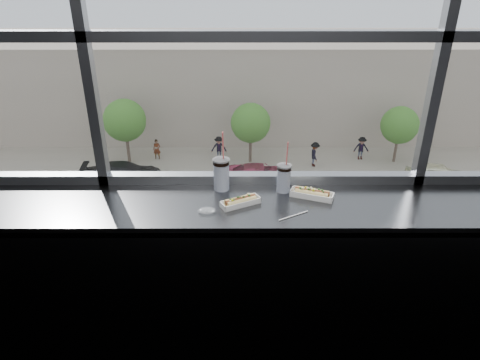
{
  "coord_description": "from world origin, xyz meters",
  "views": [
    {
      "loc": [
        -0.14,
        -0.96,
        2.32
      ],
      "look_at": [
        -0.13,
        1.23,
        1.25
      ],
      "focal_mm": 32.0,
      "sensor_mm": 36.0,
      "label": 1
    }
  ],
  "objects_px": {
    "tree_center": "(251,123)",
    "wrapper": "(207,210)",
    "car_near_d": "(343,235)",
    "tree_left": "(125,120)",
    "car_far_b": "(261,172)",
    "pedestrian_b": "(219,146)",
    "car_far_a": "(123,171)",
    "pedestrian_a": "(157,147)",
    "car_near_b": "(117,236)",
    "pedestrian_d": "(362,146)",
    "hotdog_tray_left": "(241,201)",
    "car_near_c": "(265,238)",
    "soda_cup_left": "(221,173)",
    "hotdog_tray_right": "(312,193)",
    "car_far_c": "(439,171)",
    "tree_right": "(400,125)",
    "loose_straw": "(294,216)",
    "pedestrian_c": "(315,152)",
    "soda_cup_right": "(284,177)"
  },
  "relations": [
    {
      "from": "wrapper",
      "to": "hotdog_tray_right",
      "type": "bearing_deg",
      "value": 16.0
    },
    {
      "from": "loose_straw",
      "to": "hotdog_tray_right",
      "type": "bearing_deg",
      "value": 28.64
    },
    {
      "from": "car_far_a",
      "to": "pedestrian_c",
      "type": "distance_m",
      "value": 13.97
    },
    {
      "from": "car_far_b",
      "to": "soda_cup_left",
      "type": "bearing_deg",
      "value": 175.61
    },
    {
      "from": "car_near_b",
      "to": "pedestrian_b",
      "type": "distance_m",
      "value": 13.34
    },
    {
      "from": "car_far_c",
      "to": "hotdog_tray_left",
      "type": "bearing_deg",
      "value": 156.63
    },
    {
      "from": "soda_cup_left",
      "to": "car_far_a",
      "type": "height_order",
      "value": "soda_cup_left"
    },
    {
      "from": "soda_cup_right",
      "to": "pedestrian_c",
      "type": "bearing_deg",
      "value": 78.83
    },
    {
      "from": "pedestrian_c",
      "to": "pedestrian_d",
      "type": "bearing_deg",
      "value": -71.51
    },
    {
      "from": "car_far_a",
      "to": "tree_right",
      "type": "distance_m",
      "value": 20.42
    },
    {
      "from": "hotdog_tray_left",
      "to": "pedestrian_c",
      "type": "relative_size",
      "value": 0.11
    },
    {
      "from": "car_far_c",
      "to": "tree_right",
      "type": "height_order",
      "value": "tree_right"
    },
    {
      "from": "hotdog_tray_right",
      "to": "car_near_c",
      "type": "bearing_deg",
      "value": 108.15
    },
    {
      "from": "car_far_b",
      "to": "pedestrian_b",
      "type": "relative_size",
      "value": 2.52
    },
    {
      "from": "tree_center",
      "to": "loose_straw",
      "type": "bearing_deg",
      "value": -91.09
    },
    {
      "from": "loose_straw",
      "to": "car_near_d",
      "type": "distance_m",
      "value": 20.39
    },
    {
      "from": "car_near_c",
      "to": "car_near_b",
      "type": "bearing_deg",
      "value": 89.57
    },
    {
      "from": "hotdog_tray_right",
      "to": "soda_cup_right",
      "type": "distance_m",
      "value": 0.2
    },
    {
      "from": "hotdog_tray_left",
      "to": "wrapper",
      "type": "distance_m",
      "value": 0.21
    },
    {
      "from": "car_far_b",
      "to": "tree_left",
      "type": "distance_m",
      "value": 11.02
    },
    {
      "from": "pedestrian_d",
      "to": "pedestrian_a",
      "type": "distance_m",
      "value": 15.95
    },
    {
      "from": "car_near_b",
      "to": "tree_right",
      "type": "xyz_separation_m",
      "value": [
        18.3,
        12.0,
        1.87
      ]
    },
    {
      "from": "tree_center",
      "to": "wrapper",
      "type": "bearing_deg",
      "value": -92.07
    },
    {
      "from": "hotdog_tray_right",
      "to": "soda_cup_left",
      "type": "distance_m",
      "value": 0.56
    },
    {
      "from": "pedestrian_b",
      "to": "tree_right",
      "type": "distance_m",
      "value": 13.72
    },
    {
      "from": "car_near_b",
      "to": "car_far_c",
      "type": "xyz_separation_m",
      "value": [
        19.98,
        8.0,
        -0.07
      ]
    },
    {
      "from": "loose_straw",
      "to": "pedestrian_a",
      "type": "relative_size",
      "value": 0.1
    },
    {
      "from": "wrapper",
      "to": "car_near_c",
      "type": "distance_m",
      "value": 19.86
    },
    {
      "from": "pedestrian_d",
      "to": "tree_center",
      "type": "bearing_deg",
      "value": -176.81
    },
    {
      "from": "car_near_d",
      "to": "car_far_c",
      "type": "relative_size",
      "value": 1.07
    },
    {
      "from": "soda_cup_left",
      "to": "pedestrian_d",
      "type": "height_order",
      "value": "soda_cup_left"
    },
    {
      "from": "car_far_a",
      "to": "pedestrian_a",
      "type": "bearing_deg",
      "value": -24.66
    },
    {
      "from": "car_near_b",
      "to": "tree_center",
      "type": "distance_m",
      "value": 14.11
    },
    {
      "from": "car_near_d",
      "to": "tree_left",
      "type": "bearing_deg",
      "value": 56.07
    },
    {
      "from": "car_near_c",
      "to": "tree_center",
      "type": "xyz_separation_m",
      "value": [
        -0.47,
        12.0,
        2.19
      ]
    },
    {
      "from": "soda_cup_left",
      "to": "hotdog_tray_right",
      "type": "bearing_deg",
      "value": -11.37
    },
    {
      "from": "car_far_b",
      "to": "tree_center",
      "type": "height_order",
      "value": "tree_center"
    },
    {
      "from": "pedestrian_b",
      "to": "pedestrian_c",
      "type": "bearing_deg",
      "value": -10.0
    },
    {
      "from": "soda_cup_right",
      "to": "car_far_b",
      "type": "relative_size",
      "value": 0.06
    },
    {
      "from": "hotdog_tray_right",
      "to": "car_far_a",
      "type": "bearing_deg",
      "value": 130.32
    },
    {
      "from": "car_near_d",
      "to": "pedestrian_d",
      "type": "height_order",
      "value": "pedestrian_d"
    },
    {
      "from": "pedestrian_d",
      "to": "hotdog_tray_left",
      "type": "bearing_deg",
      "value": -108.25
    },
    {
      "from": "car_near_d",
      "to": "car_far_c",
      "type": "distance_m",
      "value": 11.55
    },
    {
      "from": "car_near_b",
      "to": "pedestrian_a",
      "type": "bearing_deg",
      "value": 5.81
    },
    {
      "from": "pedestrian_b",
      "to": "car_near_d",
      "type": "bearing_deg",
      "value": -60.93
    },
    {
      "from": "car_far_b",
      "to": "car_far_c",
      "type": "distance_m",
      "value": 12.22
    },
    {
      "from": "wrapper",
      "to": "loose_straw",
      "type": "bearing_deg",
      "value": -5.19
    },
    {
      "from": "soda_cup_right",
      "to": "car_far_c",
      "type": "distance_m",
      "value": 29.76
    },
    {
      "from": "pedestrian_d",
      "to": "tree_center",
      "type": "xyz_separation_m",
      "value": [
        -8.66,
        -0.48,
        2.03
      ]
    },
    {
      "from": "car_near_c",
      "to": "tree_left",
      "type": "height_order",
      "value": "tree_left"
    }
  ]
}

